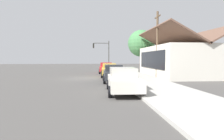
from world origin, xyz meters
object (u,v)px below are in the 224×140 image
(traffic_light_main, at_px, (103,51))
(utility_pole_wooden, at_px, (157,43))
(car_charcoal, at_px, (114,73))
(car_cherry, at_px, (106,68))
(shade_tree, at_px, (141,43))
(car_mustard, at_px, (109,70))
(car_ivory, at_px, (123,80))
(fire_hydrant_red, at_px, (135,80))

(traffic_light_main, relative_size, utility_pole_wooden, 0.69)
(car_charcoal, bearing_deg, car_cherry, -178.51)
(shade_tree, relative_size, traffic_light_main, 1.34)
(car_charcoal, xyz_separation_m, traffic_light_main, (-15.68, -0.30, 2.68))
(car_mustard, xyz_separation_m, traffic_light_main, (-10.37, -0.32, 2.68))
(car_charcoal, relative_size, car_ivory, 0.90)
(car_charcoal, distance_m, car_ivory, 5.88)
(fire_hydrant_red, bearing_deg, car_cherry, -174.64)
(fire_hydrant_red, bearing_deg, traffic_light_main, -174.97)
(car_ivory, bearing_deg, traffic_light_main, -176.90)
(shade_tree, xyz_separation_m, fire_hydrant_red, (17.71, -4.77, -4.21))
(fire_hydrant_red, bearing_deg, car_mustard, -171.05)
(traffic_light_main, height_order, utility_pole_wooden, utility_pole_wooden)
(shade_tree, height_order, utility_pole_wooden, utility_pole_wooden)
(shade_tree, xyz_separation_m, utility_pole_wooden, (10.82, -0.77, -0.78))
(shade_tree, bearing_deg, car_mustard, -33.55)
(car_cherry, distance_m, fire_hydrant_red, 14.43)
(car_mustard, height_order, car_charcoal, same)
(utility_pole_wooden, bearing_deg, shade_tree, 175.91)
(car_ivory, distance_m, utility_pole_wooden, 11.40)
(shade_tree, relative_size, utility_pole_wooden, 0.93)
(car_mustard, xyz_separation_m, fire_hydrant_red, (8.49, 1.34, -0.32))
(car_ivory, xyz_separation_m, utility_pole_wooden, (-9.58, 5.32, 3.11))
(car_ivory, bearing_deg, utility_pole_wooden, 153.16)
(car_mustard, relative_size, fire_hydrant_red, 6.46)
(car_charcoal, bearing_deg, fire_hydrant_red, 24.63)
(shade_tree, distance_m, fire_hydrant_red, 18.82)
(car_ivory, height_order, shade_tree, shade_tree)
(car_ivory, distance_m, shade_tree, 21.65)
(car_charcoal, bearing_deg, traffic_light_main, -177.35)
(utility_pole_wooden, distance_m, fire_hydrant_red, 8.67)
(car_ivory, relative_size, fire_hydrant_red, 6.96)
(car_mustard, relative_size, traffic_light_main, 0.88)
(car_cherry, distance_m, car_ivory, 17.06)
(car_cherry, distance_m, shade_tree, 7.99)
(shade_tree, xyz_separation_m, traffic_light_main, (-1.15, -6.43, -1.22))
(car_cherry, xyz_separation_m, car_ivory, (17.06, 0.03, 0.00))
(fire_hydrant_red, bearing_deg, shade_tree, 164.91)
(car_mustard, relative_size, car_ivory, 0.93)
(car_mustard, distance_m, car_charcoal, 5.31)
(car_ivory, bearing_deg, car_charcoal, -177.44)
(shade_tree, height_order, fire_hydrant_red, shade_tree)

